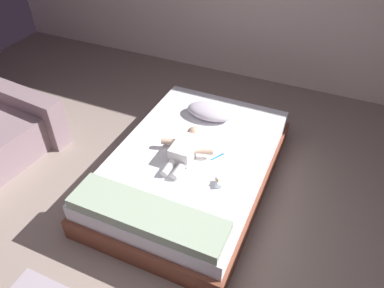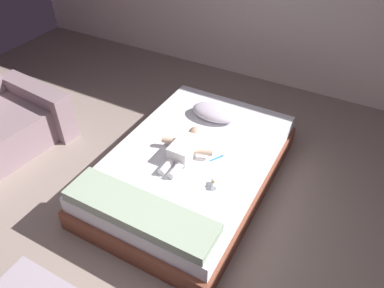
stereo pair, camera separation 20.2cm
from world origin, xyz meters
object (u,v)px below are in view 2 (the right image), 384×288
at_px(toothbrush, 218,157).
at_px(baby_bottle, 214,184).
at_px(bed, 192,167).
at_px(pillow, 215,112).
at_px(baby, 187,147).

height_order(toothbrush, baby_bottle, baby_bottle).
distance_m(bed, baby_bottle, 0.49).
height_order(bed, pillow, pillow).
distance_m(baby, toothbrush, 0.29).
bearing_deg(pillow, baby, -87.96).
xyz_separation_m(baby, toothbrush, (0.28, 0.07, -0.06)).
xyz_separation_m(bed, pillow, (-0.06, 0.58, 0.24)).
height_order(pillow, baby, baby).
bearing_deg(pillow, toothbrush, -60.84).
distance_m(pillow, baby_bottle, 0.96).
relative_size(pillow, toothbrush, 3.40).
bearing_deg(pillow, baby_bottle, -64.20).
xyz_separation_m(bed, baby_bottle, (0.35, -0.28, 0.21)).
bearing_deg(toothbrush, pillow, 119.16).
xyz_separation_m(baby, baby_bottle, (0.39, -0.25, -0.04)).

